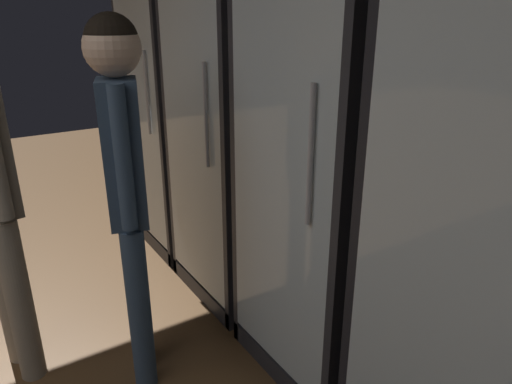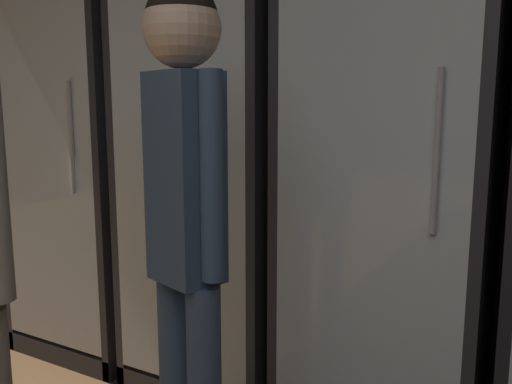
{
  "view_description": "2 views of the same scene",
  "coord_description": "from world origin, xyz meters",
  "px_view_note": "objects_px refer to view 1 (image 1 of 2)",
  "views": [
    {
      "loc": [
        0.95,
        1.33,
        1.61
      ],
      "look_at": [
        -0.61,
        2.33,
        0.89
      ],
      "focal_mm": 33.07,
      "sensor_mm": 36.0,
      "label": 1
    },
    {
      "loc": [
        0.05,
        0.68,
        1.27
      ],
      "look_at": [
        -1.07,
        2.66,
        0.91
      ],
      "focal_mm": 36.78,
      "sensor_mm": 36.0,
      "label": 2
    }
  ],
  "objects_px": {
    "cooler_left": "(251,124)",
    "cooler_center": "(348,158)",
    "shopper_near": "(125,170)",
    "cooler_far_left": "(191,101)"
  },
  "relations": [
    {
      "from": "shopper_near",
      "to": "cooler_center",
      "type": "bearing_deg",
      "value": 66.54
    },
    {
      "from": "cooler_left",
      "to": "shopper_near",
      "type": "relative_size",
      "value": 1.29
    },
    {
      "from": "cooler_left",
      "to": "cooler_far_left",
      "type": "bearing_deg",
      "value": -179.9
    },
    {
      "from": "cooler_center",
      "to": "shopper_near",
      "type": "distance_m",
      "value": 0.93
    },
    {
      "from": "cooler_far_left",
      "to": "cooler_left",
      "type": "relative_size",
      "value": 1.0
    },
    {
      "from": "cooler_far_left",
      "to": "cooler_left",
      "type": "distance_m",
      "value": 0.78
    },
    {
      "from": "cooler_far_left",
      "to": "cooler_left",
      "type": "bearing_deg",
      "value": 0.1
    },
    {
      "from": "cooler_left",
      "to": "cooler_center",
      "type": "xyz_separation_m",
      "value": [
        0.78,
        0.0,
        0.0
      ]
    },
    {
      "from": "cooler_left",
      "to": "cooler_center",
      "type": "height_order",
      "value": "same"
    },
    {
      "from": "cooler_left",
      "to": "cooler_center",
      "type": "relative_size",
      "value": 1.0
    }
  ]
}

